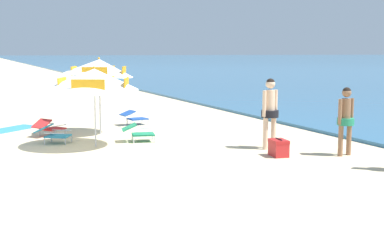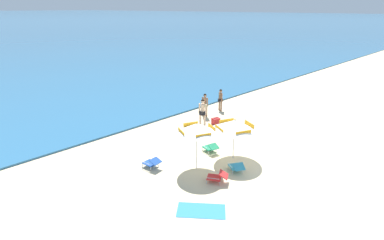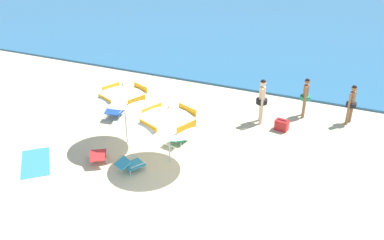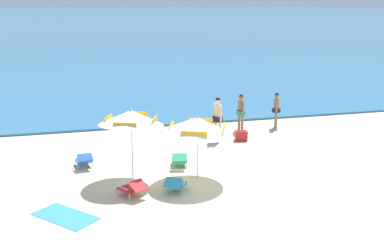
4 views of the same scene
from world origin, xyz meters
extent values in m
plane|color=beige|center=(0.00, 0.00, 0.00)|extent=(800.00, 800.00, 0.00)
cylinder|color=silver|center=(-3.05, 3.70, 1.12)|extent=(0.04, 0.04, 2.25)
cone|color=white|center=(-3.05, 3.70, 2.01)|extent=(2.87, 2.87, 0.62)
cube|color=orange|center=(-2.77, 4.39, 1.91)|extent=(0.69, 0.32, 0.26)
cube|color=orange|center=(-3.73, 3.99, 1.91)|extent=(0.32, 0.69, 0.26)
cube|color=orange|center=(-3.33, 3.02, 1.91)|extent=(0.69, 0.32, 0.26)
cube|color=orange|center=(-2.37, 3.42, 1.91)|extent=(0.32, 0.69, 0.26)
sphere|color=orange|center=(-3.05, 3.70, 2.28)|extent=(0.06, 0.06, 0.06)
cylinder|color=silver|center=(-1.05, 3.12, 1.02)|extent=(0.04, 0.04, 2.03)
cone|color=white|center=(-1.05, 3.12, 1.78)|extent=(2.80, 2.78, 0.69)
cube|color=orange|center=(-0.74, 3.89, 1.66)|extent=(0.76, 0.35, 0.28)
cube|color=orange|center=(-1.82, 3.44, 1.66)|extent=(0.35, 0.76, 0.28)
cube|color=orange|center=(-1.37, 2.36, 1.66)|extent=(0.76, 0.35, 0.28)
cube|color=orange|center=(-0.29, 2.81, 1.66)|extent=(0.35, 0.76, 0.28)
sphere|color=orange|center=(-1.05, 3.12, 2.06)|extent=(0.06, 0.06, 0.06)
cube|color=red|center=(-3.34, 2.35, 0.20)|extent=(0.76, 0.79, 0.04)
cube|color=red|center=(-3.12, 2.01, 0.40)|extent=(0.62, 0.59, 0.24)
cylinder|color=silver|center=(-3.70, 2.45, 0.09)|extent=(0.03, 0.03, 0.18)
cylinder|color=silver|center=(-3.29, 2.72, 0.09)|extent=(0.03, 0.03, 0.18)
cylinder|color=silver|center=(-3.39, 1.97, 0.09)|extent=(0.03, 0.03, 0.18)
cylinder|color=silver|center=(-2.98, 2.24, 0.09)|extent=(0.03, 0.03, 0.18)
cylinder|color=silver|center=(-3.58, 2.19, 0.32)|extent=(0.32, 0.47, 0.02)
cylinder|color=silver|center=(-3.11, 2.50, 0.32)|extent=(0.32, 0.47, 0.02)
cube|color=#1E4799|center=(-4.54, 5.32, 0.20)|extent=(0.60, 0.67, 0.04)
cube|color=#1E4799|center=(-4.49, 4.96, 0.42)|extent=(0.55, 0.47, 0.17)
cylinder|color=silver|center=(-4.82, 5.57, 0.09)|extent=(0.03, 0.03, 0.18)
cylinder|color=silver|center=(-4.34, 5.64, 0.09)|extent=(0.03, 0.03, 0.18)
cylinder|color=silver|center=(-4.75, 5.01, 0.09)|extent=(0.03, 0.03, 0.18)
cylinder|color=silver|center=(-4.26, 5.07, 0.09)|extent=(0.03, 0.03, 0.18)
cylinder|color=silver|center=(-4.82, 5.28, 0.32)|extent=(0.10, 0.54, 0.02)
cylinder|color=silver|center=(-4.27, 5.36, 0.32)|extent=(0.10, 0.54, 0.02)
cube|color=teal|center=(-1.94, 2.29, 0.20)|extent=(0.74, 0.78, 0.04)
cube|color=teal|center=(-2.13, 1.95, 0.41)|extent=(0.62, 0.58, 0.22)
cylinder|color=silver|center=(-2.01, 2.66, 0.09)|extent=(0.03, 0.03, 0.18)
cylinder|color=silver|center=(-1.58, 2.42, 0.09)|extent=(0.03, 0.03, 0.18)
cylinder|color=silver|center=(-2.29, 2.16, 0.09)|extent=(0.03, 0.03, 0.18)
cylinder|color=silver|center=(-1.86, 1.92, 0.09)|extent=(0.03, 0.03, 0.18)
cylinder|color=silver|center=(-2.18, 2.43, 0.32)|extent=(0.28, 0.48, 0.02)
cylinder|color=silver|center=(-1.69, 2.16, 0.32)|extent=(0.28, 0.48, 0.02)
cube|color=#1E7F56|center=(-1.32, 4.50, 0.20)|extent=(0.63, 0.69, 0.04)
cube|color=#1E7F56|center=(-1.40, 4.13, 0.41)|extent=(0.56, 0.49, 0.20)
cylinder|color=silver|center=(-1.51, 4.83, 0.09)|extent=(0.03, 0.03, 0.18)
cylinder|color=silver|center=(-1.02, 4.73, 0.09)|extent=(0.03, 0.03, 0.18)
cylinder|color=silver|center=(-1.62, 4.27, 0.09)|extent=(0.03, 0.03, 0.18)
cylinder|color=silver|center=(-1.14, 4.17, 0.09)|extent=(0.03, 0.03, 0.18)
cylinder|color=silver|center=(-1.60, 4.56, 0.32)|extent=(0.13, 0.53, 0.02)
cylinder|color=silver|center=(-1.05, 4.45, 0.32)|extent=(0.13, 0.53, 0.02)
cylinder|color=#8C6042|center=(2.38, 8.49, 0.40)|extent=(0.12, 0.12, 0.80)
cylinder|color=#8C6042|center=(2.42, 8.21, 0.40)|extent=(0.12, 0.12, 0.80)
cylinder|color=#23845B|center=(2.40, 8.35, 0.82)|extent=(0.40, 0.40, 0.17)
cylinder|color=#8C6042|center=(2.40, 8.35, 1.08)|extent=(0.22, 0.22, 0.57)
cylinder|color=#8C6042|center=(2.37, 8.54, 1.07)|extent=(0.09, 0.09, 0.60)
cylinder|color=#8C6042|center=(2.43, 8.15, 1.07)|extent=(0.09, 0.09, 0.60)
sphere|color=#8C6042|center=(2.40, 8.35, 1.51)|extent=(0.22, 0.22, 0.22)
sphere|color=black|center=(2.40, 8.35, 1.53)|extent=(0.20, 0.20, 0.20)
cylinder|color=beige|center=(0.89, 7.31, 0.44)|extent=(0.13, 0.13, 0.88)
cylinder|color=beige|center=(0.98, 7.01, 0.44)|extent=(0.13, 0.13, 0.88)
cylinder|color=black|center=(0.94, 7.16, 0.90)|extent=(0.44, 0.44, 0.18)
cylinder|color=beige|center=(0.94, 7.16, 1.19)|extent=(0.24, 0.24, 0.62)
cylinder|color=beige|center=(0.87, 7.37, 1.17)|extent=(0.10, 0.10, 0.66)
cylinder|color=beige|center=(1.00, 6.95, 1.17)|extent=(0.10, 0.10, 0.66)
sphere|color=beige|center=(0.94, 7.16, 1.66)|extent=(0.24, 0.24, 0.24)
sphere|color=black|center=(0.94, 7.16, 1.69)|extent=(0.22, 0.22, 0.22)
cylinder|color=#8C6042|center=(4.08, 8.30, 0.39)|extent=(0.11, 0.11, 0.79)
cylinder|color=#8C6042|center=(4.18, 8.56, 0.39)|extent=(0.11, 0.11, 0.79)
cylinder|color=black|center=(4.13, 8.43, 0.81)|extent=(0.39, 0.39, 0.16)
cylinder|color=#8C6042|center=(4.13, 8.43, 1.06)|extent=(0.22, 0.22, 0.56)
cylinder|color=#8C6042|center=(4.06, 8.25, 1.05)|extent=(0.09, 0.09, 0.59)
cylinder|color=#8C6042|center=(4.20, 8.62, 1.05)|extent=(0.09, 0.09, 0.59)
sphere|color=#8C6042|center=(4.13, 8.43, 1.48)|extent=(0.21, 0.21, 0.21)
sphere|color=black|center=(4.13, 8.43, 1.51)|extent=(0.20, 0.20, 0.20)
cube|color=red|center=(1.85, 6.85, 0.16)|extent=(0.52, 0.41, 0.32)
cube|color=red|center=(1.85, 6.85, 0.36)|extent=(0.54, 0.42, 0.08)
cylinder|color=black|center=(1.85, 6.85, 0.42)|extent=(0.34, 0.07, 0.02)
cube|color=#3384BC|center=(-5.18, 1.34, 0.01)|extent=(1.86, 1.95, 0.01)
camera|label=1|loc=(11.89, 0.36, 2.45)|focal=47.33mm
camera|label=2|loc=(-11.87, -5.04, 7.08)|focal=28.07mm
camera|label=3|loc=(4.26, -7.33, 7.73)|focal=39.14mm
camera|label=4|loc=(-4.87, -10.56, 5.47)|focal=43.83mm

